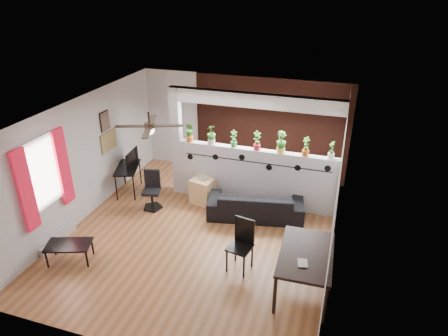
% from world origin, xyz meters
% --- Properties ---
extents(room_shell, '(6.30, 7.10, 2.90)m').
position_xyz_m(room_shell, '(0.00, 0.00, 1.30)').
color(room_shell, brown).
rests_on(room_shell, ground).
extents(partition_wall, '(3.60, 0.18, 1.35)m').
position_xyz_m(partition_wall, '(0.80, 1.50, 0.68)').
color(partition_wall, '#BCBCC1').
rests_on(partition_wall, ground).
extents(ceiling_header, '(3.60, 0.18, 0.30)m').
position_xyz_m(ceiling_header, '(0.80, 1.50, 2.45)').
color(ceiling_header, white).
rests_on(ceiling_header, room_shell).
extents(pier_column, '(0.22, 0.20, 2.60)m').
position_xyz_m(pier_column, '(-1.11, 1.50, 1.30)').
color(pier_column, '#BCBCC1').
rests_on(pier_column, ground).
extents(brick_panel, '(3.90, 0.05, 2.60)m').
position_xyz_m(brick_panel, '(0.80, 2.97, 1.30)').
color(brick_panel, brown).
rests_on(brick_panel, ground).
extents(vine_decal, '(3.31, 0.01, 0.30)m').
position_xyz_m(vine_decal, '(0.80, 1.40, 1.08)').
color(vine_decal, black).
rests_on(vine_decal, partition_wall).
extents(window_assembly, '(0.09, 1.30, 1.55)m').
position_xyz_m(window_assembly, '(-2.56, -1.20, 1.51)').
color(window_assembly, white).
rests_on(window_assembly, room_shell).
extents(baseboard_heater, '(0.08, 1.00, 0.18)m').
position_xyz_m(baseboard_heater, '(-2.54, -1.20, 0.09)').
color(baseboard_heater, beige).
rests_on(baseboard_heater, ground).
extents(corkboard, '(0.03, 0.60, 0.45)m').
position_xyz_m(corkboard, '(-2.58, 0.95, 1.35)').
color(corkboard, olive).
rests_on(corkboard, room_shell).
extents(framed_art, '(0.03, 0.34, 0.44)m').
position_xyz_m(framed_art, '(-2.58, 0.90, 1.85)').
color(framed_art, '#8C7259').
rests_on(framed_art, room_shell).
extents(ceiling_fan, '(1.19, 1.19, 0.43)m').
position_xyz_m(ceiling_fan, '(-0.80, -0.30, 2.31)').
color(ceiling_fan, black).
rests_on(ceiling_fan, room_shell).
extents(potted_plant_0, '(0.29, 0.28, 0.45)m').
position_xyz_m(potted_plant_0, '(-0.78, 1.50, 1.59)').
color(potted_plant_0, '#D56219').
rests_on(potted_plant_0, partition_wall).
extents(potted_plant_1, '(0.29, 0.30, 0.45)m').
position_xyz_m(potted_plant_1, '(-0.25, 1.50, 1.59)').
color(potted_plant_1, silver).
rests_on(potted_plant_1, partition_wall).
extents(potted_plant_2, '(0.24, 0.23, 0.39)m').
position_xyz_m(potted_plant_2, '(0.27, 1.50, 1.56)').
color(potted_plant_2, green).
rests_on(potted_plant_2, partition_wall).
extents(potted_plant_3, '(0.28, 0.26, 0.43)m').
position_xyz_m(potted_plant_3, '(0.80, 1.50, 1.58)').
color(potted_plant_3, '#B91D35').
rests_on(potted_plant_3, partition_wall).
extents(potted_plant_4, '(0.32, 0.32, 0.48)m').
position_xyz_m(potted_plant_4, '(1.33, 1.50, 1.60)').
color(potted_plant_4, '#DBCC4D').
rests_on(potted_plant_4, partition_wall).
extents(potted_plant_5, '(0.27, 0.25, 0.42)m').
position_xyz_m(potted_plant_5, '(1.85, 1.50, 1.57)').
color(potted_plant_5, '#CF5C18').
rests_on(potted_plant_5, partition_wall).
extents(potted_plant_6, '(0.21, 0.24, 0.39)m').
position_xyz_m(potted_plant_6, '(2.38, 1.50, 1.56)').
color(potted_plant_6, silver).
rests_on(potted_plant_6, partition_wall).
extents(sofa, '(2.08, 1.13, 0.58)m').
position_xyz_m(sofa, '(0.95, 0.95, 0.29)').
color(sofa, black).
rests_on(sofa, ground).
extents(cube_shelf, '(0.56, 0.51, 0.59)m').
position_xyz_m(cube_shelf, '(-0.37, 1.16, 0.30)').
color(cube_shelf, tan).
rests_on(cube_shelf, ground).
extents(cup, '(0.15, 0.15, 0.10)m').
position_xyz_m(cup, '(-0.32, 1.16, 0.64)').
color(cup, gray).
rests_on(cup, cube_shelf).
extents(computer_desk, '(0.76, 1.04, 0.67)m').
position_xyz_m(computer_desk, '(-2.25, 1.08, 0.61)').
color(computer_desk, black).
rests_on(computer_desk, ground).
extents(monitor, '(0.35, 0.09, 0.20)m').
position_xyz_m(monitor, '(-2.25, 1.23, 0.77)').
color(monitor, black).
rests_on(monitor, computer_desk).
extents(office_chair, '(0.46, 0.46, 0.89)m').
position_xyz_m(office_chair, '(-1.37, 0.59, 0.39)').
color(office_chair, black).
rests_on(office_chair, ground).
extents(dining_table, '(0.88, 1.42, 0.76)m').
position_xyz_m(dining_table, '(2.25, -1.04, 0.68)').
color(dining_table, black).
rests_on(dining_table, ground).
extents(book, '(0.19, 0.23, 0.02)m').
position_xyz_m(book, '(2.15, -1.34, 0.77)').
color(book, gray).
rests_on(book, dining_table).
extents(folding_chair, '(0.47, 0.47, 0.99)m').
position_xyz_m(folding_chair, '(1.11, -0.78, 0.58)').
color(folding_chair, black).
rests_on(folding_chair, ground).
extents(coffee_table, '(0.90, 0.68, 0.37)m').
position_xyz_m(coffee_table, '(-1.96, -1.59, 0.33)').
color(coffee_table, black).
rests_on(coffee_table, ground).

